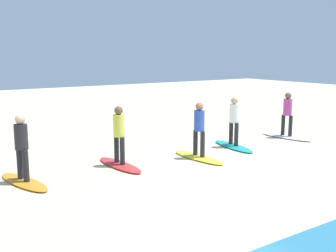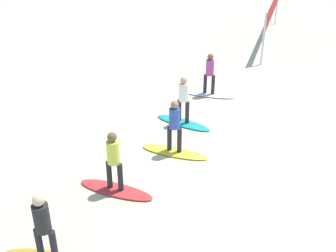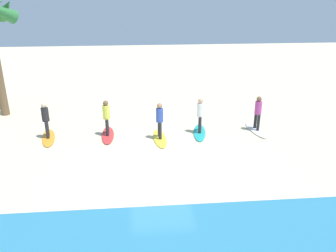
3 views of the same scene
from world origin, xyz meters
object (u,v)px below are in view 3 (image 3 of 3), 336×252
object	(u,v)px
surfboard_yellow	(160,138)
surfboard_red	(108,135)
surfer_yellow	(160,118)
surfer_orange	(46,117)
surfboard_teal	(200,132)
surfboard_white	(256,130)
surfer_red	(106,115)
surfboard_orange	(48,138)
surfer_white	(258,111)
surfer_teal	(200,113)

from	to	relation	value
surfboard_yellow	surfboard_red	world-z (taller)	same
surfer_yellow	surfer_orange	bearing A→B (deg)	-6.03
surfer_yellow	surfer_orange	size ratio (longest dim) A/B	1.00
surfboard_teal	surfboard_white	bearing A→B (deg)	100.42
surfboard_white	surfer_red	size ratio (longest dim) A/B	1.28
surfboard_yellow	surfer_orange	size ratio (longest dim) A/B	1.28
surfboard_red	surfer_orange	distance (m)	2.87
surfboard_orange	surfer_orange	bearing A→B (deg)	-0.00
surfboard_teal	surfer_orange	distance (m)	7.08
surfboard_white	surfer_white	bearing A→B (deg)	-70.37
surfer_teal	surfboard_orange	distance (m)	7.08
surfboard_teal	surfboard_red	xyz separation A→B (m)	(4.32, -0.06, 0.00)
surfer_orange	surfboard_white	bearing A→B (deg)	-179.66
surfboard_white	surfboard_yellow	distance (m)	4.74
surfboard_white	surfer_yellow	xyz separation A→B (m)	(4.70, 0.60, 0.99)
surfer_white	surfer_teal	size ratio (longest dim) A/B	1.00
surfer_red	surfboard_white	bearing A→B (deg)	179.96
surfboard_teal	surfboard_red	bearing A→B (deg)	-81.66
surfer_yellow	surfboard_red	world-z (taller)	surfer_yellow
surfer_white	surfer_teal	distance (m)	2.77
surfer_yellow	surfboard_yellow	bearing A→B (deg)	0.00
surfboard_teal	surfer_white	bearing A→B (deg)	100.42
surfboard_white	surfer_red	bearing A→B (deg)	-96.97
surfer_teal	surfer_red	bearing A→B (deg)	-0.85
surfboard_white	surfer_orange	distance (m)	9.84
surfer_yellow	surfboard_red	size ratio (longest dim) A/B	0.78
surfboard_orange	surfer_yellow	bearing A→B (deg)	72.37
surfboard_white	surfer_teal	size ratio (longest dim) A/B	1.28
surfer_teal	surfboard_orange	world-z (taller)	surfer_teal
surfboard_white	surfboard_yellow	world-z (taller)	same
surfer_teal	surfer_orange	size ratio (longest dim) A/B	1.00
surfboard_red	surfer_teal	bearing A→B (deg)	86.28
surfboard_red	surfer_orange	xyz separation A→B (m)	(2.69, 0.06, 0.99)
surfboard_teal	surfer_red	distance (m)	4.43
surfboard_yellow	surfer_orange	world-z (taller)	surfer_orange
surfer_white	surfboard_teal	xyz separation A→B (m)	(2.77, 0.06, -0.99)
surfboard_orange	surfer_orange	world-z (taller)	surfer_orange
surfboard_red	surfer_orange	bearing A→B (deg)	-91.55
surfboard_white	surfer_orange	bearing A→B (deg)	-96.60
surfer_white	surfer_orange	distance (m)	9.79
surfer_white	surfboard_yellow	bearing A→B (deg)	7.21
surfer_yellow	surfer_red	xyz separation A→B (m)	(2.39, -0.60, 0.00)
surfer_teal	surfer_white	bearing A→B (deg)	-178.77
surfer_teal	surfboard_teal	bearing A→B (deg)	90.00
surfer_teal	surfboard_red	distance (m)	4.43
surfboard_orange	surfboard_yellow	bearing A→B (deg)	72.37
surfer_teal	surfboard_orange	bearing A→B (deg)	-0.02
surfboard_white	surfboard_red	size ratio (longest dim) A/B	1.00
surfboard_white	surfboard_teal	size ratio (longest dim) A/B	1.00
surfer_yellow	surfer_red	size ratio (longest dim) A/B	1.00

